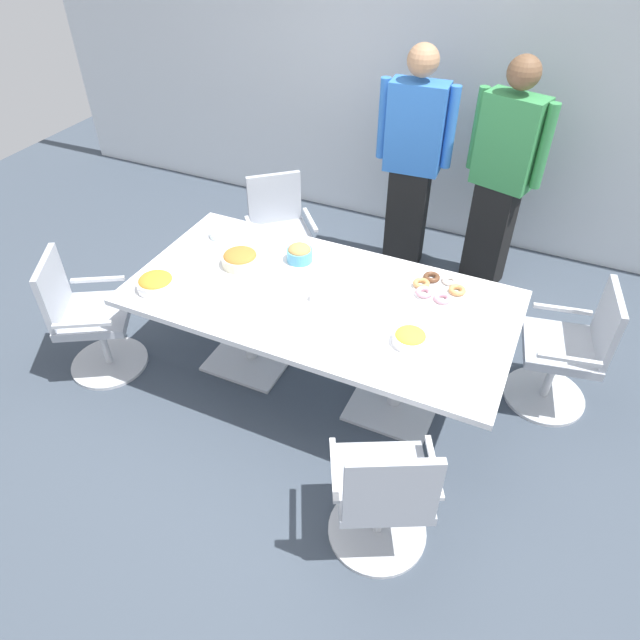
{
  "coord_description": "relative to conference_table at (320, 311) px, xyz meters",
  "views": [
    {
      "loc": [
        1.19,
        -2.6,
        2.93
      ],
      "look_at": [
        0.0,
        0.0,
        0.55
      ],
      "focal_mm": 32.34,
      "sensor_mm": 36.0,
      "label": 1
    }
  ],
  "objects": [
    {
      "name": "office_chair_3",
      "position": [
        -0.81,
        0.97,
        -0.22
      ],
      "size": [
        0.76,
        0.76,
        0.91
      ],
      "rotation": [
        0.0,
        0.0,
        -2.43
      ],
      "color": "silver",
      "rests_on": "ground"
    },
    {
      "name": "snack_bowl_chips_orange",
      "position": [
        -0.97,
        -0.37,
        0.17
      ],
      "size": [
        0.24,
        0.24,
        0.1
      ],
      "color": "white",
      "rests_on": "conference_table"
    },
    {
      "name": "ground_plane",
      "position": [
        0.0,
        0.0,
        -0.63
      ],
      "size": [
        10.0,
        10.0,
        0.01
      ],
      "primitive_type": "cube",
      "color": "#3D4754"
    },
    {
      "name": "snack_bowl_pretzels",
      "position": [
        -0.63,
        0.09,
        0.17
      ],
      "size": [
        0.25,
        0.25,
        0.1
      ],
      "color": "beige",
      "rests_on": "conference_table"
    },
    {
      "name": "snack_bowl_cookies",
      "position": [
        -0.29,
        0.3,
        0.18
      ],
      "size": [
        0.17,
        0.17,
        0.12
      ],
      "color": "#4C9EC6",
      "rests_on": "conference_table"
    },
    {
      "name": "office_chair_2",
      "position": [
        1.51,
        0.5,
        -0.22
      ],
      "size": [
        0.63,
        0.63,
        0.91
      ],
      "rotation": [
        0.0,
        0.0,
        -4.52
      ],
      "color": "silver",
      "rests_on": "ground"
    },
    {
      "name": "office_chair_0",
      "position": [
        -1.51,
        -0.52,
        -0.22
      ],
      "size": [
        0.74,
        0.74,
        0.91
      ],
      "rotation": [
        0.0,
        0.0,
        -1.05
      ],
      "color": "silver",
      "rests_on": "ground"
    },
    {
      "name": "napkin_pile",
      "position": [
        0.05,
        -0.0,
        0.16
      ],
      "size": [
        0.17,
        0.17,
        0.07
      ],
      "primitive_type": "cube",
      "color": "white",
      "rests_on": "conference_table"
    },
    {
      "name": "back_wall",
      "position": [
        0.0,
        2.4,
        0.77
      ],
      "size": [
        8.0,
        0.1,
        2.8
      ],
      "primitive_type": "cube",
      "color": "silver",
      "rests_on": "ground"
    },
    {
      "name": "plate_stack",
      "position": [
        -0.93,
        0.35,
        0.15
      ],
      "size": [
        0.19,
        0.19,
        0.04
      ],
      "color": "white",
      "rests_on": "conference_table"
    },
    {
      "name": "office_chair_1",
      "position": [
        0.8,
        -0.98,
        -0.22
      ],
      "size": [
        0.72,
        0.72,
        0.91
      ],
      "rotation": [
        0.0,
        0.0,
        0.46
      ],
      "color": "silver",
      "rests_on": "ground"
    },
    {
      "name": "person_standing_1",
      "position": [
        0.75,
        1.72,
        0.34
      ],
      "size": [
        0.61,
        0.33,
        1.83
      ],
      "rotation": [
        0.0,
        0.0,
        -3.41
      ],
      "color": "black",
      "rests_on": "ground"
    },
    {
      "name": "person_standing_0",
      "position": [
        0.04,
        1.69,
        0.34
      ],
      "size": [
        0.61,
        0.25,
        1.84
      ],
      "rotation": [
        0.0,
        0.0,
        -3.08
      ],
      "color": "black",
      "rests_on": "ground"
    },
    {
      "name": "conference_table",
      "position": [
        0.0,
        0.0,
        0.0
      ],
      "size": [
        2.4,
        1.2,
        0.75
      ],
      "color": "white",
      "rests_on": "ground"
    },
    {
      "name": "donut_platter",
      "position": [
        0.65,
        0.36,
        0.15
      ],
      "size": [
        0.33,
        0.32,
        0.04
      ],
      "color": "white",
      "rests_on": "conference_table"
    },
    {
      "name": "snack_bowl_chips_yellow",
      "position": [
        0.65,
        -0.2,
        0.17
      ],
      "size": [
        0.2,
        0.2,
        0.09
      ],
      "color": "white",
      "rests_on": "conference_table"
    }
  ]
}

